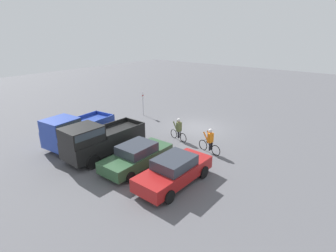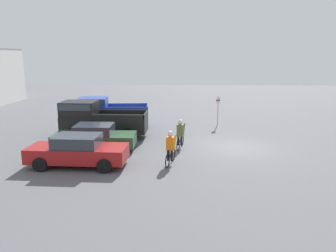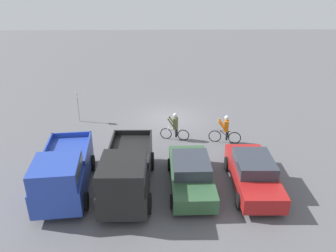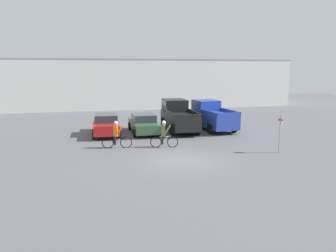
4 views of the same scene
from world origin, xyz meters
name	(u,v)px [view 3 (image 3 of 4)]	position (x,y,z in m)	size (l,w,h in m)	color
ground_plane	(170,118)	(0.00, 0.00, 0.00)	(80.00, 80.00, 0.00)	#56565B
sedan_0	(253,173)	(-3.54, 8.04, 0.76)	(2.05, 4.70, 1.52)	maroon
sedan_1	(191,173)	(-0.74, 7.97, 0.72)	(2.02, 4.58, 1.45)	#2D5133
pickup_truck_0	(127,171)	(2.07, 8.50, 1.21)	(2.21, 5.43, 2.34)	black
pickup_truck_1	(63,172)	(4.83, 8.37, 1.15)	(2.54, 5.10, 2.24)	#233D9E
cyclist_0	(175,126)	(-0.23, 3.16, 0.86)	(1.71, 0.54, 1.71)	black
cyclist_1	(226,129)	(-3.11, 3.62, 0.86)	(1.83, 0.55, 1.71)	black
fire_lane_sign	(77,102)	(6.01, 0.37, 1.36)	(0.11, 0.29, 2.25)	#9E9EA3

